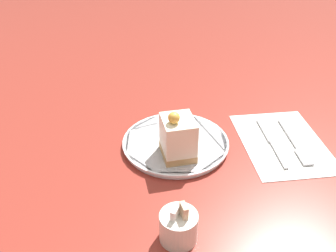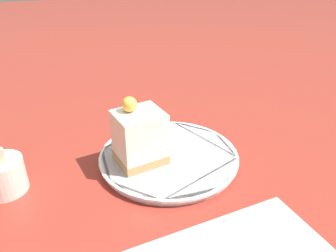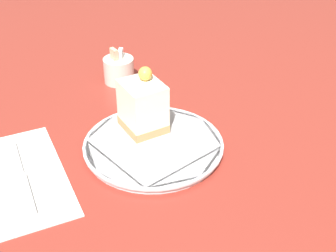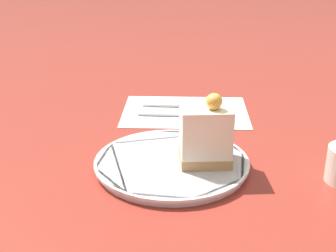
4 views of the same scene
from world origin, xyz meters
name	(u,v)px [view 2 (image 2 of 4)]	position (x,y,z in m)	size (l,w,h in m)	color
ground_plane	(166,170)	(0.00, 0.00, 0.00)	(4.00, 4.00, 0.00)	maroon
plate	(169,157)	(0.02, -0.01, 0.01)	(0.23, 0.23, 0.01)	white
cake_slice	(139,137)	(0.02, 0.04, 0.06)	(0.08, 0.08, 0.11)	#AD8451
sugar_bowl	(3,175)	(0.02, 0.23, 0.03)	(0.06, 0.06, 0.07)	silver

